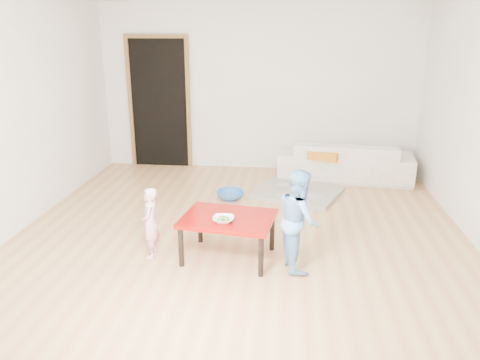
% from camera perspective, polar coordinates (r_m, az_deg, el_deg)
% --- Properties ---
extents(floor, '(5.00, 5.00, 0.01)m').
position_cam_1_polar(floor, '(5.42, 0.23, -5.90)').
color(floor, '#BA7F4F').
rests_on(floor, ground).
extents(back_wall, '(5.00, 0.02, 2.60)m').
position_cam_1_polar(back_wall, '(7.50, 2.25, 11.13)').
color(back_wall, white).
rests_on(back_wall, floor).
extents(left_wall, '(0.02, 5.00, 2.60)m').
position_cam_1_polar(left_wall, '(5.84, -25.17, 7.50)').
color(left_wall, white).
rests_on(left_wall, floor).
extents(doorway, '(1.02, 0.08, 2.11)m').
position_cam_1_polar(doorway, '(7.79, -9.76, 9.11)').
color(doorway, brown).
rests_on(doorway, back_wall).
extents(sofa, '(2.05, 0.99, 0.58)m').
position_cam_1_polar(sofa, '(7.28, 12.69, 2.38)').
color(sofa, '#EFE6CF').
rests_on(sofa, floor).
extents(cushion, '(0.54, 0.51, 0.12)m').
position_cam_1_polar(cushion, '(6.98, 10.32, 3.13)').
color(cushion, orange).
rests_on(cushion, sofa).
extents(red_table, '(0.97, 0.78, 0.44)m').
position_cam_1_polar(red_table, '(4.67, -1.45, -7.01)').
color(red_table, maroon).
rests_on(red_table, floor).
extents(bowl, '(0.20, 0.20, 0.05)m').
position_cam_1_polar(bowl, '(4.46, -2.04, -4.84)').
color(bowl, white).
rests_on(bowl, red_table).
extents(broccoli, '(0.12, 0.12, 0.06)m').
position_cam_1_polar(broccoli, '(4.46, -2.04, -4.80)').
color(broccoli, '#2D5919').
rests_on(broccoli, red_table).
extents(child_pink, '(0.21, 0.28, 0.72)m').
position_cam_1_polar(child_pink, '(4.73, -10.91, -5.16)').
color(child_pink, pink).
rests_on(child_pink, floor).
extents(child_blue, '(0.47, 0.55, 0.98)m').
position_cam_1_polar(child_blue, '(4.43, 7.19, -4.80)').
color(child_blue, '#60A5DF').
rests_on(child_blue, floor).
extents(basin, '(0.37, 0.37, 0.11)m').
position_cam_1_polar(basin, '(6.31, -1.21, -1.81)').
color(basin, '#2D64AD').
rests_on(basin, floor).
extents(blanket, '(1.36, 1.26, 0.06)m').
position_cam_1_polar(blanket, '(6.54, 6.96, -1.50)').
color(blanket, '#A3A190').
rests_on(blanket, floor).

